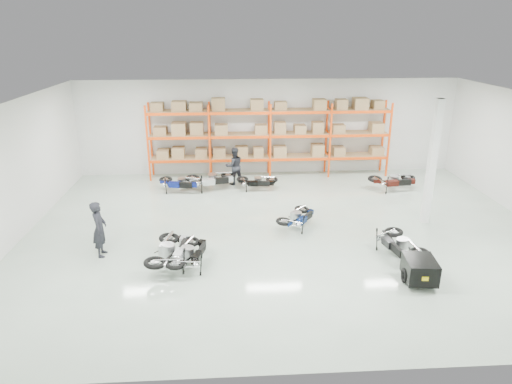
{
  "coord_description": "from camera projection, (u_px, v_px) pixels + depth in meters",
  "views": [
    {
      "loc": [
        -1.95,
        -14.5,
        6.73
      ],
      "look_at": [
        -0.97,
        1.07,
        1.1
      ],
      "focal_mm": 32.0,
      "sensor_mm": 36.0,
      "label": 1
    }
  ],
  "objects": [
    {
      "name": "moto_silver_left",
      "position": [
        170.0,
        247.0,
        13.55
      ],
      "size": [
        1.2,
        2.03,
        1.24
      ],
      "primitive_type": null,
      "rotation": [
        0.0,
        -0.09,
        3.01
      ],
      "color": "silver",
      "rests_on": "ground"
    },
    {
      "name": "moto_black_far_left",
      "position": [
        190.0,
        250.0,
        13.49
      ],
      "size": [
        1.24,
        1.89,
        1.13
      ],
      "primitive_type": null,
      "rotation": [
        0.0,
        -0.09,
        2.91
      ],
      "color": "black",
      "rests_on": "ground"
    },
    {
      "name": "moto_back_d",
      "position": [
        394.0,
        178.0,
        19.9
      ],
      "size": [
        1.9,
        1.05,
        1.19
      ],
      "primitive_type": null,
      "rotation": [
        0.0,
        -0.09,
        1.64
      ],
      "color": "#3C100C",
      "rests_on": "ground"
    },
    {
      "name": "moto_back_a",
      "position": [
        180.0,
        180.0,
        19.73
      ],
      "size": [
        1.86,
        1.2,
        1.11
      ],
      "primitive_type": null,
      "rotation": [
        0.0,
        -0.09,
        1.36
      ],
      "color": "navy",
      "rests_on": "ground"
    },
    {
      "name": "room",
      "position": [
        287.0,
        170.0,
        15.24
      ],
      "size": [
        18.0,
        18.0,
        18.0
      ],
      "color": "#B5C9B6",
      "rests_on": "ground"
    },
    {
      "name": "moto_back_b",
      "position": [
        211.0,
        176.0,
        20.02
      ],
      "size": [
        2.09,
        1.36,
        1.25
      ],
      "primitive_type": null,
      "rotation": [
        0.0,
        -0.09,
        1.79
      ],
      "color": "#B2B8BC",
      "rests_on": "ground"
    },
    {
      "name": "person_left",
      "position": [
        99.0,
        229.0,
        14.03
      ],
      "size": [
        0.46,
        0.68,
        1.79
      ],
      "primitive_type": "imported",
      "rotation": [
        0.0,
        0.0,
        1.63
      ],
      "color": "black",
      "rests_on": "ground"
    },
    {
      "name": "structural_column",
      "position": [
        432.0,
        163.0,
        16.02
      ],
      "size": [
        0.25,
        0.25,
        4.5
      ],
      "primitive_type": "cube",
      "color": "white",
      "rests_on": "ground"
    },
    {
      "name": "moto_touring_right",
      "position": [
        400.0,
        240.0,
        14.08
      ],
      "size": [
        1.17,
        1.92,
        1.16
      ],
      "primitive_type": null,
      "rotation": [
        0.0,
        -0.09,
        0.16
      ],
      "color": "black",
      "rests_on": "ground"
    },
    {
      "name": "trailer",
      "position": [
        420.0,
        269.0,
        12.63
      ],
      "size": [
        0.93,
        1.75,
        0.72
      ],
      "rotation": [
        0.0,
        0.0,
        -0.12
      ],
      "color": "black",
      "rests_on": "ground"
    },
    {
      "name": "person_back",
      "position": [
        234.0,
        166.0,
        20.54
      ],
      "size": [
        0.97,
        0.84,
        1.72
      ],
      "primitive_type": "imported",
      "rotation": [
        0.0,
        0.0,
        3.4
      ],
      "color": "#212229",
      "rests_on": "ground"
    },
    {
      "name": "moto_blue_centre",
      "position": [
        298.0,
        214.0,
        16.18
      ],
      "size": [
        1.61,
        1.77,
        1.04
      ],
      "primitive_type": null,
      "rotation": [
        0.0,
        -0.09,
        2.5
      ],
      "color": "#071A4C",
      "rests_on": "ground"
    },
    {
      "name": "pallet_rack",
      "position": [
        270.0,
        129.0,
        21.3
      ],
      "size": [
        11.28,
        0.98,
        3.62
      ],
      "color": "#FF4A0D",
      "rests_on": "ground"
    },
    {
      "name": "moto_back_c",
      "position": [
        257.0,
        179.0,
        19.98
      ],
      "size": [
        1.65,
        0.95,
        1.02
      ],
      "primitive_type": null,
      "rotation": [
        0.0,
        -0.09,
        1.46
      ],
      "color": "black",
      "rests_on": "ground"
    }
  ]
}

